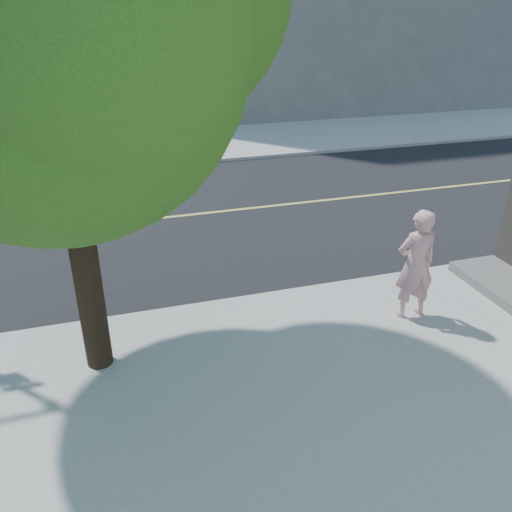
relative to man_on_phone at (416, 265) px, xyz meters
name	(u,v)px	position (x,y,z in m)	size (l,w,h in m)	color
road_ew	(14,234)	(-6.77, 5.92, -1.06)	(140.00, 9.00, 0.01)	black
sidewalk_ne	(296,94)	(6.73, 22.92, -1.00)	(29.00, 25.00, 0.12)	#A6A6A2
man_on_phone	(416,265)	(0.00, 0.00, 0.00)	(0.69, 0.45, 1.89)	pink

